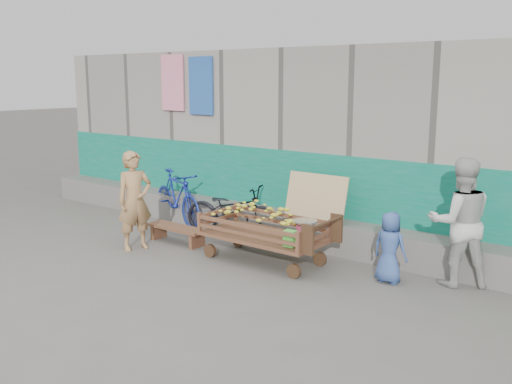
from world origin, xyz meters
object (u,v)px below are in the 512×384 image
Objects in this scene: bench at (177,231)px; banana_cart at (262,223)px; bicycle_dark at (232,211)px; vendor_man at (135,201)px; child at (390,247)px; woman at (460,222)px; bicycle_blue at (177,197)px.

banana_cart is at bearing 3.09° from bench.
vendor_man is at bearing 138.37° from bicycle_dark.
child is (3.63, 0.99, -0.29)m from vendor_man.
vendor_man is 0.93× the size of woman.
vendor_man is 4.56m from woman.
woman reaches higher than vendor_man.
vendor_man is 0.93× the size of bicycle_dark.
banana_cart is 1.81× the size of bench.
bench is 1.24m from bicycle_blue.
banana_cart is 1.28× the size of vendor_man.
vendor_man is 1.59m from bicycle_blue.
bicycle_blue reaches higher than bench.
woman is 1.01× the size of bicycle_blue.
vendor_man is (-0.26, -0.60, 0.55)m from bench.
bicycle_blue is at bearing 39.62° from vendor_man.
woman reaches higher than bicycle_dark.
woman is (2.48, 0.74, 0.25)m from banana_cart.
vendor_man is (-1.85, -0.69, 0.19)m from banana_cart.
bench is 0.66× the size of bicycle_blue.
child is at bearing -115.78° from bicycle_dark.
woman is (4.33, 1.43, 0.06)m from vendor_man.
bicycle_dark is at bearing -4.83° from child.
vendor_man reaches higher than banana_cart.
child is at bearing 9.65° from banana_cart.
woman is 4.94m from bicycle_blue.
bicycle_blue is at bearing -2.23° from child.
bench is at bearing -117.46° from bicycle_blue.
banana_cart reaches higher than bench.
child is 0.57× the size of bicycle_dark.
bicycle_blue is (-4.93, 0.02, -0.32)m from woman.
banana_cart is at bearing 13.61° from child.
banana_cart is at bearing -139.63° from bicycle_dark.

